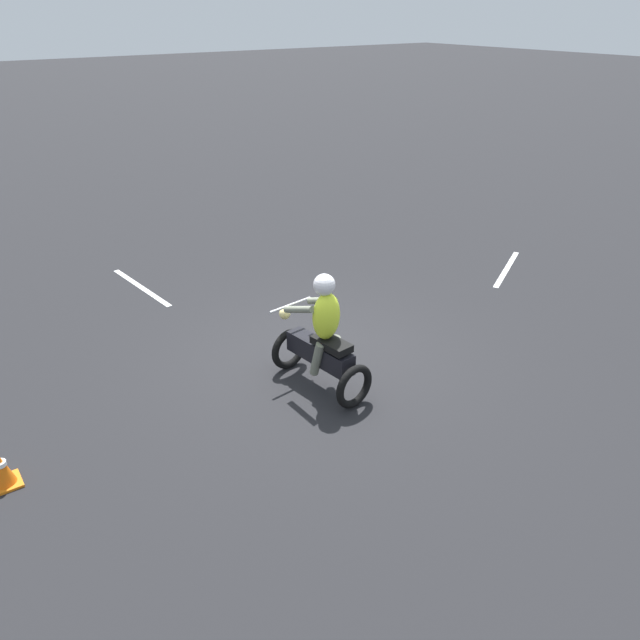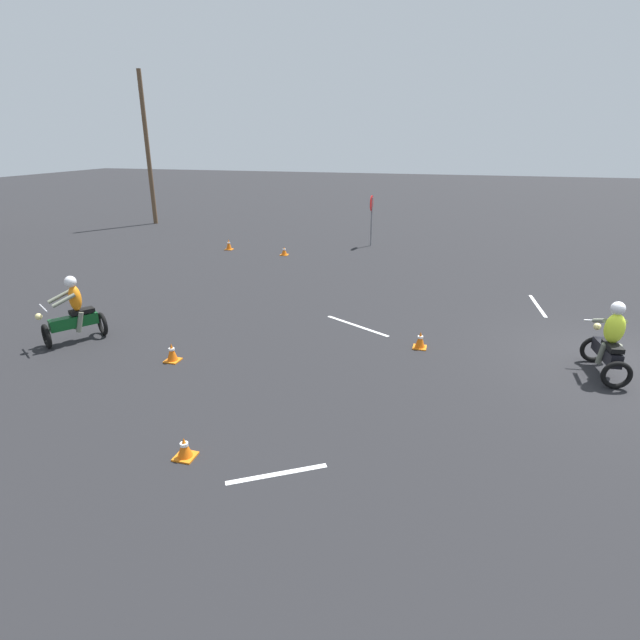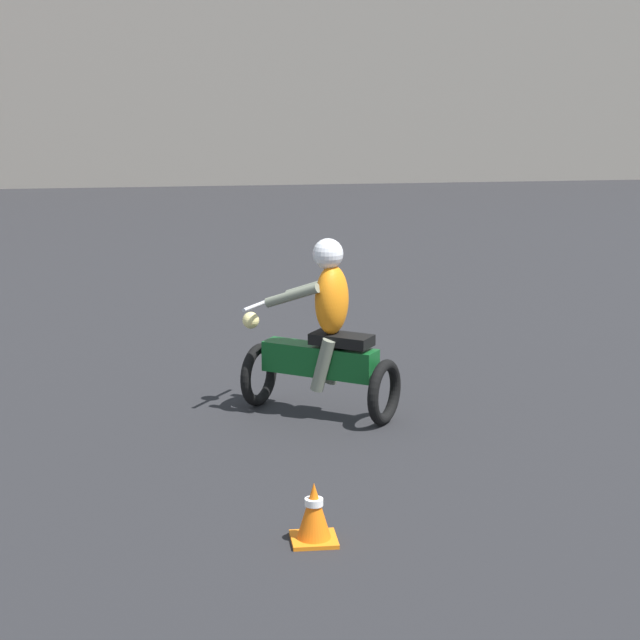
% 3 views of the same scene
% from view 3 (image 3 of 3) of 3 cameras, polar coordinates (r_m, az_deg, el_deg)
% --- Properties ---
extents(motorcycle_rider_background, '(1.50, 1.28, 1.66)m').
position_cam_3_polar(motorcycle_rider_background, '(11.40, 0.16, -0.87)').
color(motorcycle_rider_background, black).
rests_on(motorcycle_rider_background, ground).
extents(traffic_cone_far_right, '(0.32, 0.32, 0.43)m').
position_cam_3_polar(traffic_cone_far_right, '(8.76, -0.28, -8.83)').
color(traffic_cone_far_right, orange).
rests_on(traffic_cone_far_right, ground).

